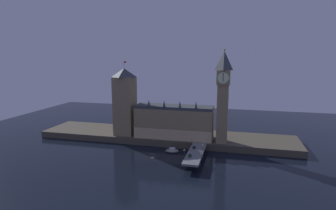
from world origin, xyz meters
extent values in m
plane|color=black|center=(0.00, 0.00, 0.00)|extent=(400.00, 400.00, 0.00)
cube|color=#4C4438|center=(0.00, 39.00, 2.70)|extent=(220.00, 42.00, 5.41)
cube|color=#8E7A56|center=(9.64, 29.82, 17.65)|extent=(63.84, 18.65, 24.48)
cube|color=#D5B989|center=(9.64, 20.38, 9.82)|extent=(63.84, 0.20, 8.81)
cube|color=#383D42|center=(9.64, 29.82, 31.09)|extent=(63.84, 17.15, 2.40)
cone|color=#383D42|center=(-9.51, 21.90, 34.98)|extent=(2.40, 2.40, 5.39)
cone|color=#383D42|center=(3.26, 21.90, 34.98)|extent=(2.40, 2.40, 5.39)
cone|color=#383D42|center=(16.02, 21.90, 34.98)|extent=(2.40, 2.40, 5.39)
cone|color=#383D42|center=(28.79, 21.90, 34.98)|extent=(2.40, 2.40, 5.39)
cube|color=#8E7A56|center=(48.84, 25.63, 28.09)|extent=(8.25, 8.25, 45.35)
cube|color=#8E7A56|center=(48.84, 25.63, 56.28)|extent=(9.74, 9.74, 11.04)
cylinder|color=beige|center=(48.84, 20.63, 56.28)|extent=(8.23, 0.25, 8.23)
cylinder|color=beige|center=(48.84, 30.62, 56.28)|extent=(8.23, 0.25, 8.23)
cylinder|color=beige|center=(53.83, 25.63, 56.28)|extent=(0.25, 8.23, 8.23)
cylinder|color=beige|center=(43.85, 25.63, 56.28)|extent=(0.25, 8.23, 8.23)
cube|color=black|center=(48.84, 20.45, 56.90)|extent=(0.36, 0.10, 6.17)
pyramid|color=#383D42|center=(48.84, 25.63, 69.03)|extent=(9.74, 9.74, 14.45)
sphere|color=gold|center=(48.84, 25.63, 77.05)|extent=(1.60, 1.60, 1.60)
cube|color=#8E7A56|center=(-33.53, 29.60, 30.10)|extent=(16.20, 16.20, 49.37)
pyramid|color=#383D42|center=(-33.53, 29.60, 58.48)|extent=(16.52, 16.52, 7.40)
cylinder|color=#99999E|center=(-33.53, 29.60, 65.18)|extent=(0.24, 0.24, 6.00)
cube|color=red|center=(-32.43, 29.60, 67.28)|extent=(2.00, 0.08, 1.20)
cube|color=slate|center=(32.93, -5.00, 5.43)|extent=(10.67, 46.00, 1.40)
cube|color=#4C4438|center=(32.93, -12.67, 2.37)|extent=(9.07, 3.20, 4.73)
cube|color=#4C4438|center=(32.93, 2.67, 2.37)|extent=(9.07, 3.20, 4.73)
cube|color=black|center=(30.58, 4.04, 6.69)|extent=(1.84, 3.96, 0.76)
cube|color=black|center=(30.58, 4.04, 7.29)|extent=(1.51, 1.78, 0.45)
cylinder|color=black|center=(29.71, 5.27, 6.45)|extent=(0.22, 0.64, 0.64)
cylinder|color=black|center=(31.45, 5.27, 6.45)|extent=(0.22, 0.64, 0.64)
cylinder|color=black|center=(29.71, 2.81, 6.45)|extent=(0.22, 0.64, 0.64)
cylinder|color=black|center=(31.45, 2.81, 6.45)|extent=(0.22, 0.64, 0.64)
cube|color=#235633|center=(30.58, -14.37, 6.78)|extent=(2.00, 3.98, 0.94)
cube|color=black|center=(30.58, -14.37, 7.47)|extent=(1.64, 1.79, 0.45)
cylinder|color=black|center=(29.63, -13.14, 6.45)|extent=(0.22, 0.64, 0.64)
cylinder|color=black|center=(31.53, -13.14, 6.45)|extent=(0.22, 0.64, 0.64)
cylinder|color=black|center=(29.63, -15.61, 6.45)|extent=(0.22, 0.64, 0.64)
cylinder|color=black|center=(31.53, -15.61, 6.45)|extent=(0.22, 0.64, 0.64)
cylinder|color=black|center=(37.62, -8.15, 6.58)|extent=(0.28, 0.28, 0.89)
cylinder|color=navy|center=(37.62, -8.15, 7.39)|extent=(0.38, 0.38, 0.74)
sphere|color=tan|center=(37.62, -8.15, 7.88)|extent=(0.24, 0.24, 0.24)
cylinder|color=#2D3333|center=(27.83, -19.72, 6.38)|extent=(0.56, 0.56, 0.50)
cylinder|color=#2D3333|center=(27.83, -19.72, 9.23)|extent=(0.18, 0.18, 5.19)
sphere|color=#F9E5A3|center=(27.83, -19.72, 12.38)|extent=(0.60, 0.60, 0.60)
sphere|color=#F9E5A3|center=(27.38, -19.72, 12.03)|extent=(0.44, 0.44, 0.44)
sphere|color=#F9E5A3|center=(28.28, -19.72, 12.03)|extent=(0.44, 0.44, 0.44)
cylinder|color=#2D3333|center=(38.02, -5.00, 6.38)|extent=(0.56, 0.56, 0.50)
cylinder|color=#2D3333|center=(38.02, -5.00, 9.05)|extent=(0.18, 0.18, 4.82)
sphere|color=#F9E5A3|center=(38.02, -5.00, 12.01)|extent=(0.60, 0.60, 0.60)
sphere|color=#F9E5A3|center=(37.57, -5.00, 11.66)|extent=(0.44, 0.44, 0.44)
sphere|color=#F9E5A3|center=(38.47, -5.00, 11.66)|extent=(0.44, 0.44, 0.44)
cylinder|color=#2D3333|center=(27.83, 9.72, 6.38)|extent=(0.56, 0.56, 0.50)
cylinder|color=#2D3333|center=(27.83, 9.72, 9.16)|extent=(0.18, 0.18, 5.06)
sphere|color=#F9E5A3|center=(27.83, 9.72, 12.24)|extent=(0.60, 0.60, 0.60)
sphere|color=#F9E5A3|center=(27.38, 9.72, 11.89)|extent=(0.44, 0.44, 0.44)
sphere|color=#F9E5A3|center=(28.28, 9.72, 11.89)|extent=(0.44, 0.44, 0.44)
ellipsoid|color=#B2A893|center=(13.26, 7.79, 0.88)|extent=(10.64, 5.58, 1.76)
cube|color=tan|center=(13.26, 7.79, 1.68)|extent=(9.31, 4.59, 0.24)
cube|color=silver|center=(13.26, 7.79, 2.68)|extent=(4.89, 3.20, 1.76)
camera|label=1|loc=(60.19, -190.46, 72.24)|focal=30.00mm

